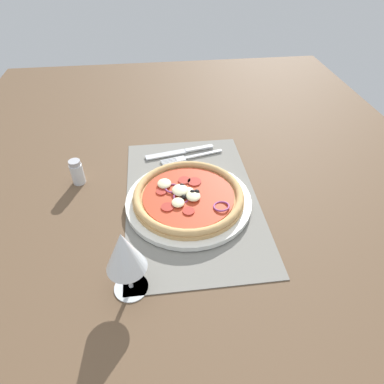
% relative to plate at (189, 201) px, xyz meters
% --- Properties ---
extents(ground_plane, '(1.90, 1.40, 0.02)m').
position_rel_plate_xyz_m(ground_plane, '(0.02, -0.01, -0.02)').
color(ground_plane, brown).
extents(placemat, '(0.51, 0.32, 0.00)m').
position_rel_plate_xyz_m(placemat, '(0.02, -0.01, -0.01)').
color(placemat, slate).
rests_on(placemat, ground_plane).
extents(plate, '(0.30, 0.30, 0.01)m').
position_rel_plate_xyz_m(plate, '(0.00, 0.00, 0.00)').
color(plate, silver).
rests_on(plate, placemat).
extents(pizza, '(0.26, 0.26, 0.03)m').
position_rel_plate_xyz_m(pizza, '(0.00, 0.00, 0.02)').
color(pizza, tan).
rests_on(pizza, plate).
extents(fork, '(0.06, 0.18, 0.00)m').
position_rel_plate_xyz_m(fork, '(0.19, -0.02, -0.00)').
color(fork, silver).
rests_on(fork, placemat).
extents(knife, '(0.05, 0.20, 0.01)m').
position_rel_plate_xyz_m(knife, '(0.22, 0.00, -0.00)').
color(knife, silver).
rests_on(knife, placemat).
extents(wine_glass, '(0.07, 0.07, 0.15)m').
position_rel_plate_xyz_m(wine_glass, '(-0.22, 0.13, 0.09)').
color(wine_glass, silver).
rests_on(wine_glass, ground_plane).
extents(pepper_shaker, '(0.03, 0.03, 0.07)m').
position_rel_plate_xyz_m(pepper_shaker, '(0.12, 0.27, 0.02)').
color(pepper_shaker, silver).
rests_on(pepper_shaker, ground_plane).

